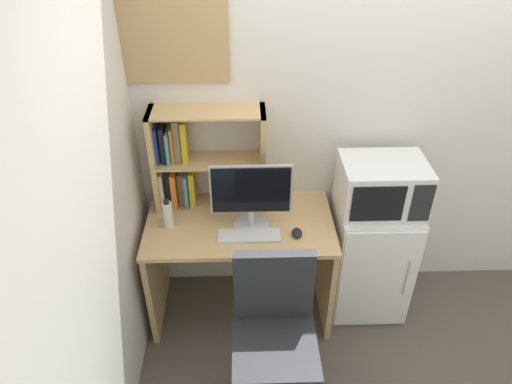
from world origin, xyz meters
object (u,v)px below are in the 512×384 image
at_px(hutch_bookshelf, 193,159).
at_px(water_bottle, 168,214).
at_px(monitor, 251,195).
at_px(computer_mouse, 297,233).
at_px(wall_corkboard, 157,42).
at_px(mini_fridge, 369,257).
at_px(desk_chair, 274,346).
at_px(microwave, 382,186).
at_px(keyboard, 249,236).

relative_size(hutch_bookshelf, water_bottle, 3.61).
bearing_deg(monitor, computer_mouse, -18.90).
height_order(hutch_bookshelf, wall_corkboard, wall_corkboard).
height_order(mini_fridge, desk_chair, desk_chair).
bearing_deg(desk_chair, water_bottle, 133.49).
bearing_deg(wall_corkboard, desk_chair, -57.83).
distance_m(water_bottle, mini_fridge, 1.38).
bearing_deg(computer_mouse, desk_chair, -107.01).
bearing_deg(water_bottle, microwave, 3.16).
xyz_separation_m(keyboard, microwave, (0.81, 0.20, 0.21)).
height_order(monitor, wall_corkboard, wall_corkboard).
relative_size(computer_mouse, mini_fridge, 0.11).
height_order(monitor, computer_mouse, monitor).
xyz_separation_m(hutch_bookshelf, water_bottle, (-0.15, -0.24, -0.24)).
relative_size(water_bottle, mini_fridge, 0.23).
relative_size(mini_fridge, microwave, 1.65).
relative_size(monitor, mini_fridge, 0.57).
height_order(mini_fridge, microwave, microwave).
bearing_deg(wall_corkboard, water_bottle, -90.03).
bearing_deg(microwave, desk_chair, -133.85).
distance_m(microwave, desk_chair, 1.14).
height_order(hutch_bookshelf, desk_chair, hutch_bookshelf).
xyz_separation_m(mini_fridge, wall_corkboard, (-1.30, 0.26, 1.38)).
height_order(keyboard, mini_fridge, mini_fridge).
distance_m(monitor, keyboard, 0.25).
bearing_deg(computer_mouse, water_bottle, 171.53).
xyz_separation_m(water_bottle, wall_corkboard, (0.00, 0.33, 0.94)).
distance_m(mini_fridge, wall_corkboard, 1.92).
xyz_separation_m(hutch_bookshelf, desk_chair, (0.46, -0.88, -0.67)).
bearing_deg(hutch_bookshelf, keyboard, -46.87).
bearing_deg(wall_corkboard, computer_mouse, -29.77).
height_order(hutch_bookshelf, keyboard, hutch_bookshelf).
bearing_deg(microwave, hutch_bookshelf, 171.81).
bearing_deg(microwave, computer_mouse, -160.44).
bearing_deg(monitor, keyboard, -97.82).
relative_size(monitor, desk_chair, 0.49).
xyz_separation_m(monitor, desk_chair, (0.11, -0.62, -0.58)).
bearing_deg(hutch_bookshelf, monitor, -36.34).
relative_size(microwave, wall_corkboard, 0.64).
xyz_separation_m(hutch_bookshelf, microwave, (1.15, -0.17, -0.11)).
distance_m(monitor, computer_mouse, 0.36).
height_order(hutch_bookshelf, water_bottle, hutch_bookshelf).
height_order(microwave, desk_chair, microwave).
bearing_deg(wall_corkboard, monitor, -34.82).
distance_m(hutch_bookshelf, mini_fridge, 1.35).
bearing_deg(desk_chair, hutch_bookshelf, 117.64).
bearing_deg(monitor, water_bottle, 177.43).
distance_m(monitor, water_bottle, 0.53).
xyz_separation_m(computer_mouse, mini_fridge, (0.53, 0.18, -0.37)).
xyz_separation_m(keyboard, mini_fridge, (0.81, 0.19, -0.37)).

